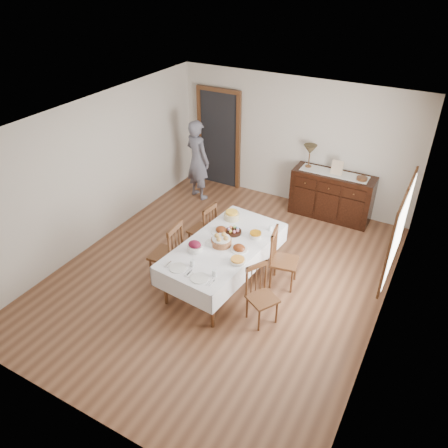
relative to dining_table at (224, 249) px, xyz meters
The scene contains 26 objects.
ground 0.67m from the dining_table, 134.71° to the left, with size 6.00×6.00×0.00m, color brown.
room_shell 1.16m from the dining_table, 116.04° to the left, with size 5.02×6.02×2.65m.
dining_table is the anchor object (origin of this frame).
chair_left_near 0.88m from the dining_table, 154.46° to the right, with size 0.48×0.48×1.08m.
chair_left_far 0.93m from the dining_table, 140.85° to the left, with size 0.43×0.43×0.96m.
chair_right_near 0.99m from the dining_table, 28.76° to the right, with size 0.52×0.52×0.91m.
chair_right_far 0.91m from the dining_table, 26.71° to the left, with size 0.48×0.48×0.99m.
sideboard 2.97m from the dining_table, 73.15° to the left, with size 1.58×0.57×0.95m.
person 2.98m from the dining_table, 129.61° to the left, with size 0.57×0.37×1.83m, color slate.
bread_basket 0.17m from the dining_table, 133.67° to the right, with size 0.32×0.32×0.18m.
egg_basket 0.37m from the dining_table, 92.63° to the left, with size 0.26×0.26×0.10m.
ham_platter_a 0.37m from the dining_table, 125.90° to the left, with size 0.33×0.33×0.11m.
ham_platter_b 0.30m from the dining_table, ahead, with size 0.26×0.26×0.11m.
beet_bowl 0.49m from the dining_table, 130.49° to the right, with size 0.23×0.23×0.16m.
carrot_bowl 0.55m from the dining_table, 50.11° to the left, with size 0.20×0.20×0.09m.
pineapple_bowl 0.77m from the dining_table, 108.95° to the left, with size 0.26×0.26×0.15m.
casserole_dish 0.52m from the dining_table, 37.82° to the right, with size 0.23×0.23×0.07m.
butter_dish 0.24m from the dining_table, 143.55° to the right, with size 0.15×0.10×0.07m.
setting_left 0.83m from the dining_table, 106.76° to the right, with size 0.43×0.31×0.10m.
setting_right 0.86m from the dining_table, 79.64° to the right, with size 0.43×0.31×0.10m.
glass_far_a 0.72m from the dining_table, 103.05° to the left, with size 0.07×0.07×0.10m.
glass_far_b 0.85m from the dining_table, 56.07° to the left, with size 0.06×0.06×0.09m.
runner 2.98m from the dining_table, 73.34° to the left, with size 1.30×0.35×0.01m.
table_lamp 2.97m from the dining_table, 83.84° to the left, with size 0.26×0.26×0.46m.
picture_frame 2.99m from the dining_table, 72.43° to the left, with size 0.22×0.08×0.28m.
deco_bowl 3.15m from the dining_table, 63.78° to the left, with size 0.20×0.20×0.06m.
Camera 1 is at (2.79, -4.95, 4.59)m, focal length 35.00 mm.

